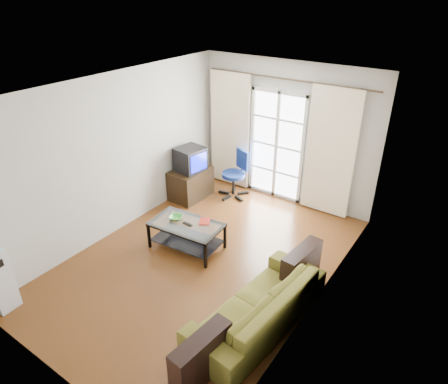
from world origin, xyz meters
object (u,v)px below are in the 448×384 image
object	(u,v)px
crt_tv	(189,159)
task_chair	(235,183)
sofa	(258,305)
coffee_table	(187,232)
tv_stand	(191,183)

from	to	relation	value
crt_tv	task_chair	xyz separation A→B (m)	(0.69, 0.57, -0.56)
crt_tv	task_chair	distance (m)	1.06
sofa	coffee_table	bearing A→B (deg)	-107.18
coffee_table	crt_tv	world-z (taller)	crt_tv
coffee_table	crt_tv	size ratio (longest dim) A/B	2.11
coffee_table	tv_stand	world-z (taller)	tv_stand
crt_tv	task_chair	world-z (taller)	crt_tv
tv_stand	crt_tv	distance (m)	0.54
crt_tv	task_chair	size ratio (longest dim) A/B	0.60
coffee_table	task_chair	size ratio (longest dim) A/B	1.26
sofa	task_chair	bearing A→B (deg)	-135.84
coffee_table	sofa	bearing A→B (deg)	-23.09
coffee_table	task_chair	distance (m)	2.00
tv_stand	crt_tv	world-z (taller)	crt_tv
sofa	task_chair	distance (m)	3.48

